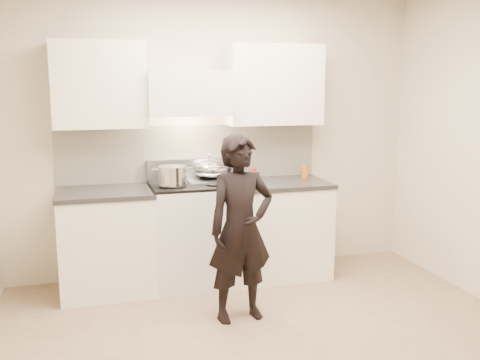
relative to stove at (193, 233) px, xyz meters
name	(u,v)px	position (x,y,z in m)	size (l,w,h in m)	color
ground_plane	(275,348)	(0.30, -1.42, -0.47)	(4.00, 4.00, 0.00)	#8B7256
room_shell	(253,117)	(0.24, -1.05, 1.12)	(4.04, 3.54, 2.70)	#C1B496
stove	(193,233)	(0.00, 0.00, 0.00)	(0.76, 0.65, 0.96)	silver
counter_right	(278,228)	(0.83, 0.00, -0.01)	(0.92, 0.67, 0.92)	#EDE9CE
counter_left	(107,241)	(-0.78, 0.00, -0.01)	(0.82, 0.67, 0.92)	#EDE9CE
wok	(211,169)	(0.20, 0.13, 0.57)	(0.33, 0.41, 0.27)	#BDBDBD
stock_pot	(172,175)	(-0.20, -0.10, 0.57)	(0.35, 0.27, 0.17)	#BDBDBD
utensil_crock	(233,170)	(0.45, 0.25, 0.53)	(0.10, 0.10, 0.28)	#9698A7
spice_jar	(255,173)	(0.66, 0.23, 0.49)	(0.04, 0.04, 0.10)	orange
oil_glass	(305,171)	(1.17, 0.17, 0.51)	(0.07, 0.07, 0.13)	#AB5819
person	(241,229)	(0.21, -0.87, 0.25)	(0.53, 0.35, 1.46)	black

